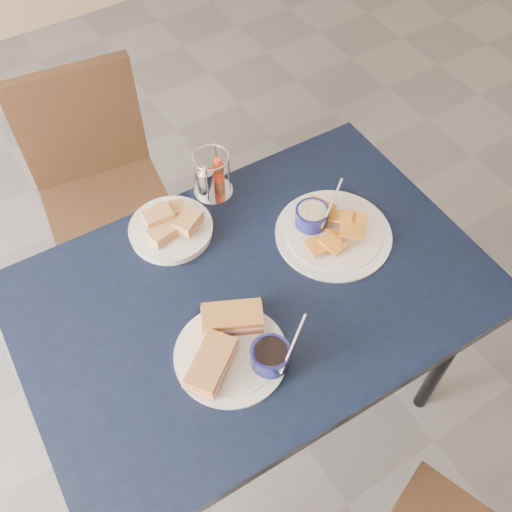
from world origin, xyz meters
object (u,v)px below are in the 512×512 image
chair_far (95,178)px  condiment_caddy (211,178)px  plantain_plate (327,228)px  bread_basket (171,227)px  sandwich_plate (235,348)px  dining_table (255,304)px

chair_far → condiment_caddy: 0.61m
chair_far → plantain_plate: size_ratio=2.84×
bread_basket → condiment_caddy: condiment_caddy is taller
plantain_plate → bread_basket: plantain_plate is taller
chair_far → bread_basket: 0.62m
sandwich_plate → bread_basket: bearing=83.7°
dining_table → condiment_caddy: size_ratio=8.63×
chair_far → bread_basket: bearing=-85.4°
plantain_plate → chair_far: bearing=116.9°
sandwich_plate → condiment_caddy: 0.51m
sandwich_plate → bread_basket: size_ratio=1.38×
chair_far → plantain_plate: bearing=-63.1°
bread_basket → chair_far: bearing=94.6°
plantain_plate → bread_basket: bearing=147.7°
dining_table → chair_far: chair_far is taller
dining_table → chair_far: (-0.13, 0.83, -0.18)m
plantain_plate → bread_basket: (-0.35, 0.22, 0.01)m
sandwich_plate → bread_basket: (0.04, 0.39, -0.00)m
plantain_plate → condiment_caddy: size_ratio=2.28×
bread_basket → dining_table: bearing=-71.8°
dining_table → chair_far: size_ratio=1.34×
chair_far → plantain_plate: chair_far is taller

